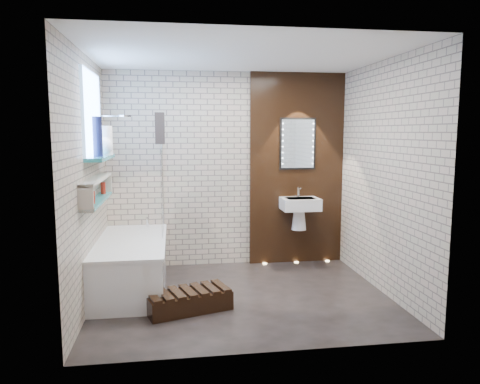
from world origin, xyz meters
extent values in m
plane|color=black|center=(0.00, 0.00, 0.00)|extent=(3.20, 3.20, 0.00)
cube|color=#BCA595|center=(0.00, 1.30, 1.30)|extent=(3.20, 0.04, 2.60)
cube|color=#BCA595|center=(0.00, -1.30, 1.30)|extent=(3.20, 0.04, 2.60)
cube|color=#BCA595|center=(-1.60, 0.00, 1.30)|extent=(0.04, 2.60, 2.60)
cube|color=#BCA595|center=(1.60, 0.00, 1.30)|extent=(0.04, 2.60, 2.60)
plane|color=white|center=(0.00, 0.00, 2.60)|extent=(3.20, 3.20, 0.00)
cube|color=black|center=(0.95, 1.27, 1.30)|extent=(1.30, 0.06, 2.60)
cube|color=#7FADE0|center=(-1.59, 0.35, 2.00)|extent=(0.03, 1.00, 0.90)
cube|color=teal|center=(-1.51, 0.35, 1.53)|extent=(0.18, 1.00, 0.04)
cube|color=teal|center=(-1.53, 0.15, 1.08)|extent=(0.14, 1.30, 0.03)
cube|color=#B2A899|center=(-1.53, 0.15, 1.32)|extent=(0.14, 1.30, 0.03)
cube|color=#B2A899|center=(-1.53, -0.48, 1.20)|extent=(0.14, 0.03, 0.26)
cube|color=#B2A899|center=(-1.53, 0.79, 1.20)|extent=(0.14, 0.03, 0.26)
cube|color=white|center=(-1.23, 0.45, 0.28)|extent=(0.75, 1.70, 0.55)
cube|color=white|center=(-1.23, 0.45, 0.57)|extent=(0.79, 1.74, 0.03)
cylinder|color=silver|center=(-1.08, 1.18, 0.64)|extent=(0.04, 0.04, 0.12)
cube|color=white|center=(-0.87, 0.89, 1.28)|extent=(0.01, 0.78, 1.40)
cube|color=black|center=(-0.87, 0.60, 1.85)|extent=(0.11, 0.27, 0.36)
cylinder|color=silver|center=(-1.30, 0.95, 2.00)|extent=(0.18, 0.18, 0.02)
cube|color=white|center=(0.95, 1.06, 0.85)|extent=(0.50, 0.36, 0.16)
cone|color=white|center=(0.95, 1.11, 0.63)|extent=(0.20, 0.20, 0.28)
cylinder|color=silver|center=(0.95, 1.16, 1.00)|extent=(0.03, 0.03, 0.14)
cube|color=black|center=(0.95, 1.24, 1.65)|extent=(0.50, 0.02, 0.70)
cube|color=silver|center=(0.95, 1.23, 1.65)|extent=(0.45, 0.01, 0.65)
cube|color=black|center=(-0.60, -0.30, 0.09)|extent=(0.92, 0.61, 0.19)
cylinder|color=maroon|center=(-1.53, 0.59, 1.17)|extent=(0.06, 0.06, 0.14)
cylinder|color=#9E3F18|center=(-1.53, -0.23, 1.14)|extent=(0.04, 0.04, 0.09)
cylinder|color=maroon|center=(-1.53, -0.14, 1.16)|extent=(0.05, 0.05, 0.13)
sphere|color=white|center=(-1.50, 0.51, 1.66)|extent=(0.21, 0.21, 0.21)
cylinder|color=white|center=(-1.50, 0.57, 1.71)|extent=(0.20, 0.20, 0.33)
cylinder|color=#141839|center=(-1.50, 0.14, 1.76)|extent=(0.10, 0.10, 0.42)
cylinder|color=#FFD899|center=(0.50, 1.20, 0.01)|extent=(0.06, 0.06, 0.01)
cylinder|color=#FFD899|center=(0.95, 1.20, 0.01)|extent=(0.06, 0.06, 0.01)
cylinder|color=#FFD899|center=(1.40, 1.20, 0.01)|extent=(0.06, 0.06, 0.01)
camera|label=1|loc=(-0.72, -4.79, 1.81)|focal=34.12mm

